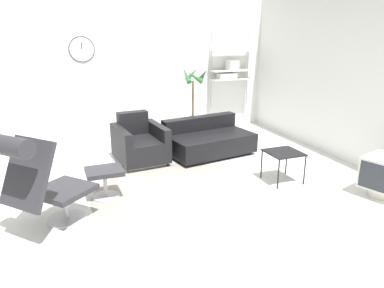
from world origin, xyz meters
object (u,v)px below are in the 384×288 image
Objects in this scene: crt_television at (383,175)px; shelf_unit at (231,70)px; side_table at (284,155)px; lounge_chair at (38,175)px; ottoman at (105,177)px; couch_low at (208,141)px; armchair_red at (140,145)px; potted_plant at (194,111)px.

crt_television is 0.31× the size of shelf_unit.
shelf_unit reaches higher than side_table.
lounge_chair is 0.56× the size of shelf_unit.
couch_low reaches higher than ottoman.
lounge_chair is at bearing -139.78° from shelf_unit.
ottoman is 2.27m from couch_low.
armchair_red reaches higher than couch_low.
couch_low reaches higher than side_table.
side_table is at bearing 132.09° from armchair_red.
crt_television is at bearing 131.60° from armchair_red.
lounge_chair is at bearing 63.86° from crt_television.
potted_plant is (-0.33, 2.64, 0.12)m from side_table.
ottoman is (0.76, 0.65, -0.38)m from lounge_chair.
lounge_chair is 2.43× the size of side_table.
armchair_red reaches higher than ottoman.
ottoman is 0.33× the size of potted_plant.
potted_plant is at bearing 94.42° from lounge_chair.
couch_low is at bearing -128.14° from shelf_unit.
couch_low is 3.28× the size of side_table.
side_table reaches higher than ottoman.
shelf_unit is at bearing 20.62° from potted_plant.
ottoman is at bearing -139.93° from shelf_unit.
armchair_red is 1.21m from couch_low.
ottoman is at bearing 21.51° from couch_low.
shelf_unit is (2.37, 1.43, 0.98)m from armchair_red.
couch_low is 1.10× the size of potted_plant.
potted_plant reaches higher than crt_television.
armchair_red is (1.51, 1.85, -0.38)m from lounge_chair.
couch_low is 1.16m from potted_plant.
ottoman is 0.98× the size of side_table.
lounge_chair is 2.42m from armchair_red.
couch_low is at bearing 172.44° from armchair_red.
lounge_chair is at bearing -139.17° from ottoman.
lounge_chair reaches higher than armchair_red.
shelf_unit is at bearing 77.44° from side_table.
potted_plant is (2.88, 2.91, -0.14)m from lounge_chair.
shelf_unit is at bearing -13.87° from crt_television.
side_table is at bearing 99.14° from couch_low.
lounge_chair reaches higher than couch_low.
armchair_red is 0.47× the size of shelf_unit.
lounge_chair is 2.47× the size of ottoman.
side_table is at bearing 54.00° from lounge_chair.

